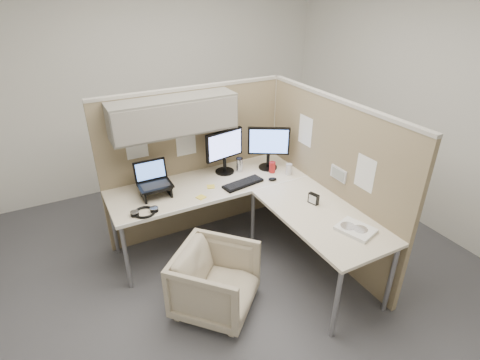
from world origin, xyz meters
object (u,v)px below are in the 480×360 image
desk (248,200)px  office_chair (216,279)px  monitor_left (224,148)px  keyboard (243,184)px

desk → office_chair: bearing=-140.7°
monitor_left → desk: bearing=-102.8°
desk → keyboard: 0.24m
monitor_left → keyboard: monitor_left is taller
desk → keyboard: size_ratio=4.69×
office_chair → monitor_left: 1.36m
keyboard → office_chair: bearing=-141.6°
monitor_left → keyboard: (0.04, -0.33, -0.26)m
office_chair → monitor_left: size_ratio=1.38×
office_chair → desk: bearing=-4.3°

